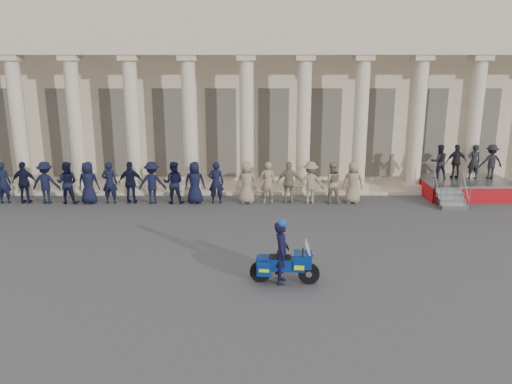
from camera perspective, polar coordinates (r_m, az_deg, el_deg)
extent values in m
plane|color=#38383B|center=(16.03, -6.14, -7.32)|extent=(90.00, 90.00, 0.00)
cube|color=#C0AC90|center=(29.88, -3.43, 11.73)|extent=(40.00, 10.00, 9.00)
cube|color=#C0AC90|center=(24.37, -4.07, 0.55)|extent=(40.00, 2.60, 0.15)
cube|color=#C0AC90|center=(22.88, -4.52, 16.60)|extent=(35.80, 1.00, 1.00)
cube|color=#C0AC90|center=(22.94, -4.58, 19.35)|extent=(35.80, 1.00, 1.20)
cube|color=#C0AC90|center=(25.83, -24.78, 0.54)|extent=(0.90, 0.90, 0.30)
cylinder|color=#C0AC90|center=(25.35, -25.49, 7.03)|extent=(0.64, 0.64, 5.60)
cube|color=#C0AC90|center=(25.21, -26.23, 13.60)|extent=(0.85, 0.85, 0.24)
cube|color=#C0AC90|center=(24.86, -19.33, 0.57)|extent=(0.90, 0.90, 0.30)
cylinder|color=#C0AC90|center=(24.36, -19.91, 7.32)|extent=(0.64, 0.64, 5.60)
cube|color=#C0AC90|center=(24.22, -20.52, 14.18)|extent=(0.85, 0.85, 0.24)
cube|color=#C0AC90|center=(24.14, -13.49, 0.59)|extent=(0.90, 0.90, 0.30)
cylinder|color=#C0AC90|center=(23.62, -13.91, 7.56)|extent=(0.64, 0.64, 5.60)
cube|color=#C0AC90|center=(23.47, -14.35, 14.64)|extent=(0.85, 0.85, 0.24)
cube|color=#C0AC90|center=(23.67, -7.35, 0.61)|extent=(0.90, 0.90, 0.30)
cylinder|color=#C0AC90|center=(23.15, -7.59, 7.72)|extent=(0.64, 0.64, 5.60)
cube|color=#C0AC90|center=(22.99, -7.84, 14.96)|extent=(0.85, 0.85, 0.24)
cube|color=#C0AC90|center=(23.49, -1.05, 0.62)|extent=(0.90, 0.90, 0.30)
cylinder|color=#C0AC90|center=(22.96, -1.08, 7.78)|extent=(0.64, 0.64, 5.60)
cube|color=#C0AC90|center=(22.80, -1.12, 15.09)|extent=(0.85, 0.85, 0.24)
cube|color=#C0AC90|center=(23.60, 5.28, 0.62)|extent=(0.90, 0.90, 0.30)
cylinder|color=#C0AC90|center=(23.07, 5.45, 7.75)|extent=(0.64, 0.64, 5.60)
cube|color=#C0AC90|center=(22.91, 5.63, 15.02)|extent=(0.85, 0.85, 0.24)
cube|color=#C0AC90|center=(23.98, 11.48, 0.62)|extent=(0.90, 0.90, 0.30)
cylinder|color=#C0AC90|center=(23.47, 11.84, 7.63)|extent=(0.64, 0.64, 5.60)
cube|color=#C0AC90|center=(23.31, 12.22, 14.77)|extent=(0.85, 0.85, 0.24)
cube|color=#C0AC90|center=(24.64, 17.41, 0.61)|extent=(0.90, 0.90, 0.30)
cylinder|color=#C0AC90|center=(24.14, 17.94, 7.42)|extent=(0.64, 0.64, 5.60)
cube|color=#C0AC90|center=(23.99, 18.49, 14.35)|extent=(0.85, 0.85, 0.24)
cube|color=#C0AC90|center=(25.55, 22.98, 0.59)|extent=(0.90, 0.90, 0.30)
cylinder|color=#C0AC90|center=(25.06, 23.64, 7.15)|extent=(0.64, 0.64, 5.60)
cube|color=#C0AC90|center=(24.92, 24.34, 13.80)|extent=(0.85, 0.85, 0.24)
cube|color=black|center=(27.80, -26.04, 6.05)|extent=(1.30, 0.12, 4.20)
cube|color=black|center=(26.78, -20.99, 6.29)|extent=(1.30, 0.12, 4.20)
cube|color=black|center=(25.97, -15.59, 6.49)|extent=(1.30, 0.12, 4.20)
cube|color=black|center=(25.41, -9.89, 6.63)|extent=(1.30, 0.12, 4.20)
cube|color=black|center=(25.11, -3.99, 6.72)|extent=(1.30, 0.12, 4.20)
cube|color=black|center=(25.07, 1.99, 6.73)|extent=(1.30, 0.12, 4.20)
cube|color=black|center=(25.30, 7.92, 6.68)|extent=(1.30, 0.12, 4.20)
cube|color=black|center=(25.79, 13.69, 6.55)|extent=(1.30, 0.12, 4.20)
cube|color=black|center=(26.54, 19.18, 6.38)|extent=(1.30, 0.12, 4.20)
cube|color=black|center=(27.50, 24.33, 6.16)|extent=(1.30, 0.12, 4.20)
imported|color=black|center=(24.21, -26.93, 0.95)|extent=(0.67, 0.44, 1.84)
imported|color=black|center=(23.81, -24.95, 0.97)|extent=(1.08, 0.45, 1.84)
imported|color=black|center=(23.44, -22.90, 0.99)|extent=(1.19, 0.68, 1.84)
imported|color=black|center=(23.10, -20.78, 1.00)|extent=(0.90, 0.70, 1.84)
imported|color=black|center=(22.79, -18.61, 1.02)|extent=(0.90, 0.59, 1.84)
imported|color=black|center=(22.51, -16.38, 1.03)|extent=(0.67, 0.44, 1.84)
imported|color=black|center=(22.27, -14.10, 1.05)|extent=(1.08, 0.45, 1.84)
imported|color=black|center=(22.07, -11.77, 1.06)|extent=(1.19, 0.68, 1.84)
imported|color=black|center=(21.90, -9.40, 1.07)|extent=(0.90, 0.70, 1.84)
imported|color=black|center=(21.77, -7.01, 1.08)|extent=(0.90, 0.59, 1.84)
imported|color=black|center=(21.68, -4.58, 1.08)|extent=(0.67, 0.44, 1.84)
imported|color=#84745B|center=(21.62, -1.08, 1.09)|extent=(0.90, 0.59, 1.84)
imported|color=#84745B|center=(21.63, 1.36, 1.09)|extent=(0.67, 0.44, 1.84)
imported|color=#84745B|center=(21.67, 3.80, 1.09)|extent=(1.08, 0.45, 1.84)
imported|color=#84745B|center=(21.76, 6.23, 1.09)|extent=(1.19, 0.68, 1.84)
imported|color=#84745B|center=(21.88, 8.63, 1.09)|extent=(0.90, 0.70, 1.84)
imported|color=#84745B|center=(22.04, 11.01, 1.08)|extent=(0.90, 0.59, 1.84)
cube|color=gray|center=(24.82, 22.78, 1.24)|extent=(3.84, 2.74, 0.10)
cube|color=#9C0C11|center=(23.71, 23.92, -0.43)|extent=(3.84, 0.04, 0.68)
cube|color=#9C0C11|center=(24.23, 18.55, 0.38)|extent=(0.04, 2.74, 0.68)
cube|color=#9C0C11|center=(25.70, 26.59, 0.37)|extent=(0.04, 2.74, 0.68)
cube|color=gray|center=(22.44, 21.71, -1.64)|extent=(1.10, 0.28, 0.19)
cube|color=gray|center=(22.64, 21.50, -0.97)|extent=(1.10, 0.28, 0.19)
cube|color=gray|center=(22.84, 21.29, -0.31)|extent=(1.10, 0.28, 0.19)
cube|color=gray|center=(23.05, 21.09, 0.33)|extent=(1.10, 0.28, 0.19)
cylinder|color=gray|center=(25.91, 21.79, 3.10)|extent=(3.84, 0.04, 0.04)
imported|color=black|center=(24.40, 20.19, 3.29)|extent=(0.77, 0.60, 1.58)
imported|color=black|center=(24.69, 21.93, 3.25)|extent=(0.92, 0.38, 1.58)
imported|color=black|center=(25.00, 23.63, 3.21)|extent=(0.57, 0.38, 1.58)
imported|color=black|center=(25.33, 25.29, 3.17)|extent=(1.02, 0.59, 1.58)
cylinder|color=black|center=(14.05, 6.06, -9.25)|extent=(0.60, 0.19, 0.59)
cylinder|color=black|center=(14.10, 0.50, -9.08)|extent=(0.60, 0.19, 0.59)
cube|color=navy|center=(13.95, 3.48, -8.20)|extent=(1.07, 0.48, 0.34)
cube|color=navy|center=(13.89, 5.36, -7.70)|extent=(0.54, 0.52, 0.40)
cube|color=silver|center=(13.97, 5.34, -8.49)|extent=(0.22, 0.29, 0.11)
cube|color=#B2BFCC|center=(13.78, 6.03, -6.54)|extent=(0.23, 0.43, 0.48)
cube|color=black|center=(13.89, 2.74, -7.49)|extent=(0.61, 0.37, 0.09)
cube|color=navy|center=(13.97, 0.69, -7.83)|extent=(0.34, 0.34, 0.20)
cube|color=navy|center=(13.75, 0.96, -8.82)|extent=(0.42, 0.24, 0.36)
cube|color=#BEE60C|center=(13.75, 0.96, -8.82)|extent=(0.29, 0.24, 0.09)
cube|color=navy|center=(14.28, 1.15, -7.91)|extent=(0.42, 0.24, 0.36)
cube|color=#BEE60C|center=(14.28, 1.15, -7.91)|extent=(0.29, 0.24, 0.09)
cylinder|color=silver|center=(14.29, 1.67, -8.87)|extent=(0.55, 0.15, 0.09)
cylinder|color=black|center=(13.81, 5.38, -6.88)|extent=(0.10, 0.63, 0.03)
imported|color=black|center=(13.84, 2.94, -6.92)|extent=(0.49, 0.69, 1.78)
sphere|color=navy|center=(13.55, 2.98, -3.61)|extent=(0.28, 0.28, 0.28)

